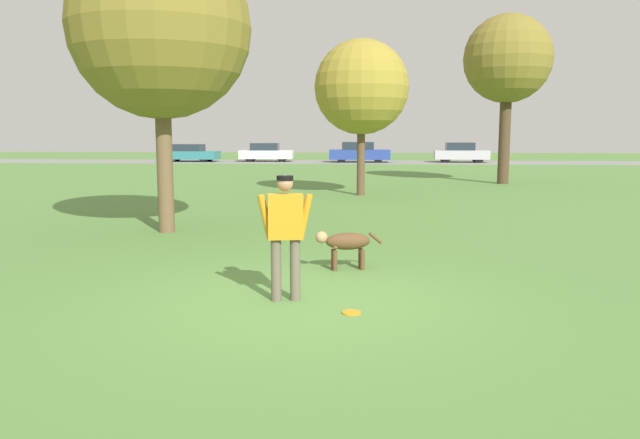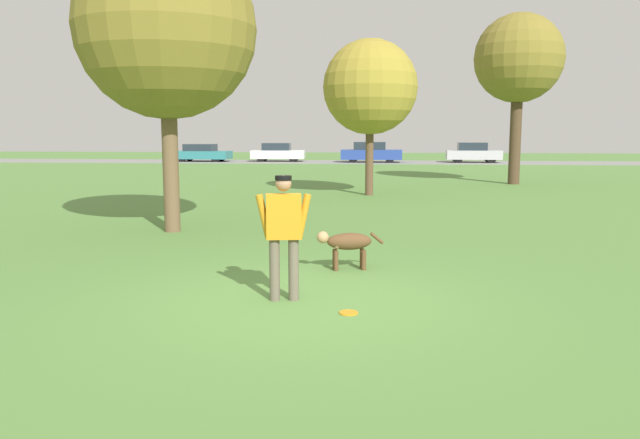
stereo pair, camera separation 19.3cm
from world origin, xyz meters
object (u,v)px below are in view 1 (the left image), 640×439
object	(u,v)px
tree_mid_center	(362,87)
parked_car_blue	(359,152)
person	(285,228)
parked_car_white	(266,153)
dog	(345,243)
tree_near_left	(160,28)
tree_far_right	(508,60)
parked_car_teal	(189,153)
frisbee	(351,313)
parked_car_silver	(461,153)

from	to	relation	value
tree_mid_center	parked_car_blue	xyz separation A→B (m)	(-0.27, 23.90, -2.88)
person	parked_car_white	world-z (taller)	person
person	dog	world-z (taller)	person
tree_mid_center	parked_car_white	xyz separation A→B (m)	(-7.14, 24.60, -2.92)
tree_near_left	tree_far_right	distance (m)	16.75
parked_car_teal	parked_car_blue	xyz separation A→B (m)	(12.46, -0.13, 0.08)
dog	tree_mid_center	bearing A→B (deg)	-103.38
frisbee	tree_near_left	world-z (taller)	tree_near_left
person	parked_car_silver	xyz separation A→B (m)	(7.79, 37.74, -0.23)
tree_mid_center	tree_far_right	size ratio (longest dim) A/B	0.75
dog	parked_car_silver	xyz separation A→B (m)	(7.11, 35.90, 0.28)
tree_near_left	tree_far_right	world-z (taller)	tree_far_right
parked_car_white	parked_car_blue	size ratio (longest dim) A/B	0.92
dog	tree_near_left	world-z (taller)	tree_near_left
frisbee	parked_car_teal	distance (m)	40.14
frisbee	tree_near_left	bearing A→B (deg)	125.09
person	parked_car_teal	world-z (taller)	person
frisbee	parked_car_teal	xyz separation A→B (m)	(-12.74, 38.06, 0.62)
frisbee	parked_car_silver	bearing A→B (deg)	79.69
tree_far_right	parked_car_silver	bearing A→B (deg)	86.65
parked_car_silver	frisbee	bearing A→B (deg)	-98.38
frisbee	parked_car_white	bearing A→B (deg)	100.48
tree_near_left	parked_car_teal	size ratio (longest dim) A/B	1.43
parked_car_white	parked_car_silver	size ratio (longest dim) A/B	1.03
tree_mid_center	parked_car_teal	distance (m)	27.35
person	tree_far_right	size ratio (longest dim) A/B	0.23
parked_car_teal	parked_car_white	xyz separation A→B (m)	(5.59, 0.57, 0.04)
dog	tree_mid_center	size ratio (longest dim) A/B	0.20
dog	tree_near_left	distance (m)	6.40
person	tree_far_right	bearing A→B (deg)	60.32
person	parked_car_white	distance (m)	38.64
parked_car_white	parked_car_blue	bearing A→B (deg)	-8.65
frisbee	tree_far_right	distance (m)	20.73
person	tree_near_left	size ratio (longest dim) A/B	0.26
dog	parked_car_white	bearing A→B (deg)	-91.74
dog	frisbee	size ratio (longest dim) A/B	4.69
parked_car_teal	person	bearing A→B (deg)	-69.81
dog	parked_car_teal	bearing A→B (deg)	-83.23
tree_near_left	person	bearing A→B (deg)	-58.52
frisbee	tree_near_left	distance (m)	8.18
frisbee	parked_car_white	distance (m)	39.29
parked_car_white	frisbee	bearing A→B (deg)	-82.35
person	tree_near_left	world-z (taller)	tree_near_left
parked_car_white	parked_car_teal	bearing A→B (deg)	-176.96
tree_mid_center	tree_far_right	bearing A→B (deg)	41.76
parked_car_teal	parked_car_silver	distance (m)	19.69
tree_mid_center	frisbee	bearing A→B (deg)	-89.98
tree_mid_center	tree_far_right	world-z (taller)	tree_far_right
tree_far_right	parked_car_silver	distance (m)	19.51
tree_mid_center	parked_car_blue	size ratio (longest dim) A/B	1.19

